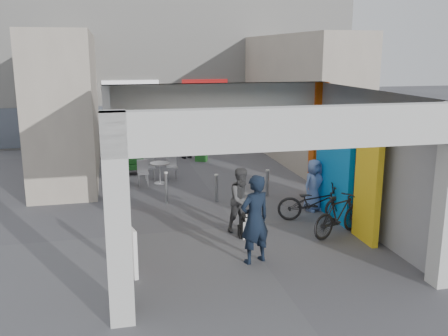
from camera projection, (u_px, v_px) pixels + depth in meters
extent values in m
plane|color=#4F4F54|center=(237.00, 227.00, 12.75)|extent=(90.00, 90.00, 0.00)
cube|color=beige|center=(118.00, 222.00, 7.89)|extent=(0.40, 0.40, 3.50)
cube|color=beige|center=(113.00, 150.00, 13.58)|extent=(0.40, 0.40, 3.50)
cube|color=#C84B0B|center=(318.00, 141.00, 14.90)|extent=(0.40, 0.40, 3.50)
plane|color=silver|center=(114.00, 176.00, 10.73)|extent=(0.00, 6.40, 6.40)
plane|color=#939498|center=(368.00, 162.00, 12.06)|extent=(0.00, 6.40, 6.40)
cube|color=#0D7DD1|center=(334.00, 166.00, 13.21)|extent=(0.15, 2.00, 2.80)
cube|color=yellow|center=(368.00, 183.00, 11.50)|extent=(0.15, 1.00, 2.80)
plane|color=silver|center=(249.00, 92.00, 10.99)|extent=(6.40, 6.40, 0.00)
cube|color=beige|center=(219.00, 96.00, 13.96)|extent=(6.40, 0.30, 0.70)
cube|color=beige|center=(300.00, 128.00, 8.18)|extent=(6.40, 0.30, 0.70)
cube|color=silver|center=(218.00, 97.00, 14.14)|extent=(4.20, 0.05, 0.55)
cube|color=silver|center=(168.00, 58.00, 25.10)|extent=(18.00, 4.00, 8.00)
cube|color=#515966|center=(175.00, 123.00, 23.84)|extent=(16.20, 0.06, 1.80)
cube|color=white|center=(130.00, 86.00, 23.00)|extent=(2.60, 0.06, 0.50)
cube|color=red|center=(205.00, 85.00, 23.77)|extent=(2.20, 0.06, 0.50)
cube|color=#B6AA97|center=(68.00, 103.00, 18.29)|extent=(2.00, 9.00, 5.00)
cube|color=#B6AA97|center=(298.00, 98.00, 20.27)|extent=(2.00, 9.00, 5.00)
cylinder|color=gray|center=(166.00, 188.00, 14.61)|extent=(0.09, 0.09, 0.92)
cylinder|color=gray|center=(216.00, 188.00, 14.78)|extent=(0.09, 0.09, 0.81)
cylinder|color=gray|center=(267.00, 183.00, 15.35)|extent=(0.09, 0.09, 0.81)
cube|color=silver|center=(132.00, 251.00, 9.90)|extent=(0.21, 0.55, 1.00)
cube|color=red|center=(134.00, 249.00, 9.89)|extent=(0.13, 0.38, 0.40)
cube|color=silver|center=(124.00, 195.00, 13.81)|extent=(0.18, 0.56, 1.00)
cube|color=red|center=(126.00, 193.00, 13.80)|extent=(0.11, 0.39, 0.40)
cylinder|color=#B1B1B6|center=(160.00, 173.00, 16.83)|extent=(0.06, 0.06, 0.69)
cylinder|color=#B1B1B6|center=(160.00, 183.00, 16.91)|extent=(0.42, 0.42, 0.02)
cylinder|color=#B1B1B6|center=(160.00, 163.00, 16.75)|extent=(0.67, 0.67, 0.05)
cube|color=#B1B1B6|center=(143.00, 179.00, 16.55)|extent=(0.36, 0.36, 0.43)
cube|color=#B1B1B6|center=(142.00, 166.00, 16.62)|extent=(0.36, 0.05, 0.43)
cube|color=#B1B1B6|center=(172.00, 173.00, 17.42)|extent=(0.36, 0.36, 0.43)
cube|color=#B1B1B6|center=(171.00, 160.00, 17.48)|extent=(0.36, 0.05, 0.43)
cube|color=#B1B1B6|center=(150.00, 174.00, 17.34)|extent=(0.36, 0.36, 0.43)
cube|color=#B1B1B6|center=(149.00, 161.00, 17.40)|extent=(0.36, 0.05, 0.43)
cube|color=black|center=(131.00, 170.00, 18.16)|extent=(1.14, 0.57, 0.29)
cube|color=#1B5718|center=(131.00, 167.00, 18.00)|extent=(0.95, 0.33, 0.17)
cube|color=#1B5718|center=(130.00, 161.00, 18.09)|extent=(0.95, 0.33, 0.17)
cube|color=#1B5718|center=(130.00, 155.00, 18.18)|extent=(0.95, 0.33, 0.17)
cube|color=#1B5718|center=(201.00, 158.00, 20.28)|extent=(0.55, 0.50, 0.28)
cube|color=navy|center=(201.00, 151.00, 20.22)|extent=(0.55, 0.50, 0.28)
cube|color=black|center=(244.00, 232.00, 12.04)|extent=(0.25, 0.33, 0.25)
cube|color=black|center=(245.00, 226.00, 11.87)|extent=(0.20, 0.17, 0.37)
cube|color=silver|center=(246.00, 229.00, 11.79)|extent=(0.16, 0.03, 0.35)
cylinder|color=silver|center=(244.00, 234.00, 11.82)|extent=(0.05, 0.05, 0.29)
cylinder|color=silver|center=(248.00, 234.00, 11.85)|extent=(0.05, 0.05, 0.29)
sphere|color=black|center=(246.00, 217.00, 11.80)|extent=(0.20, 0.20, 0.20)
cube|color=silver|center=(247.00, 220.00, 11.70)|extent=(0.08, 0.12, 0.06)
cone|color=black|center=(243.00, 213.00, 11.80)|extent=(0.07, 0.07, 0.08)
cone|color=black|center=(247.00, 213.00, 11.83)|extent=(0.07, 0.07, 0.08)
imported|color=black|center=(255.00, 219.00, 10.41)|extent=(0.81, 0.66, 1.91)
imported|color=#434446|center=(242.00, 200.00, 12.30)|extent=(0.94, 0.83, 1.61)
imported|color=#5F7CBA|center=(314.00, 185.00, 13.89)|extent=(0.85, 0.72, 1.47)
imported|color=black|center=(187.00, 137.00, 20.64)|extent=(1.15, 0.73, 1.83)
imported|color=black|center=(313.00, 203.00, 13.10)|extent=(1.98, 1.12, 0.99)
imported|color=black|center=(339.00, 215.00, 12.04)|extent=(1.76, 1.13, 1.03)
imported|color=white|center=(211.00, 132.00, 23.61)|extent=(3.59, 1.46, 1.22)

